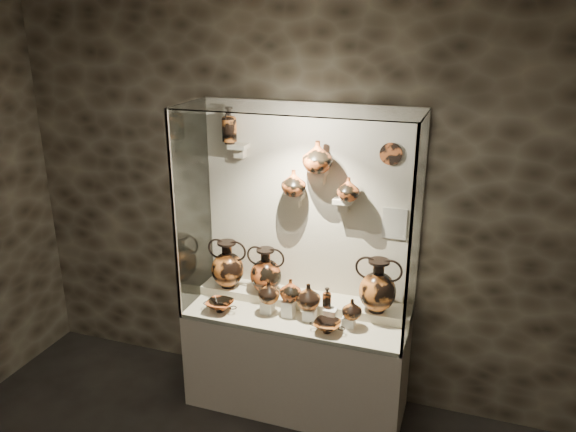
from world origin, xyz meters
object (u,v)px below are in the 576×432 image
(kylix_left, at_px, (220,305))
(jug_e, at_px, (352,309))
(jug_a, at_px, (269,292))
(ovoid_vase_a, at_px, (294,183))
(ovoid_vase_b, at_px, (318,156))
(kylix_right, at_px, (327,326))
(amphora_left, at_px, (228,264))
(lekythos_small, at_px, (327,296))
(amphora_right, at_px, (378,285))
(jug_b, at_px, (291,290))
(amphora_mid, at_px, (266,270))
(jug_c, at_px, (308,296))
(lekythos_tall, at_px, (229,123))
(ovoid_vase_c, at_px, (348,189))

(kylix_left, bearing_deg, jug_e, -18.15)
(jug_a, height_order, ovoid_vase_a, ovoid_vase_a)
(jug_a, bearing_deg, kylix_left, -154.77)
(ovoid_vase_b, bearing_deg, kylix_right, -68.70)
(amphora_left, bearing_deg, kylix_right, -41.15)
(amphora_left, distance_m, lekythos_small, 0.90)
(amphora_right, bearing_deg, jug_e, -110.21)
(jug_b, distance_m, jug_e, 0.49)
(amphora_mid, relative_size, kylix_right, 1.50)
(amphora_left, height_order, amphora_mid, amphora_left)
(jug_c, distance_m, lekythos_small, 0.15)
(ovoid_vase_a, bearing_deg, amphora_left, -167.95)
(lekythos_tall, bearing_deg, amphora_left, -114.74)
(ovoid_vase_b, height_order, ovoid_vase_c, ovoid_vase_b)
(jug_b, xyz_separation_m, jug_c, (0.14, 0.00, -0.03))
(amphora_left, height_order, jug_a, amphora_left)
(jug_b, bearing_deg, amphora_mid, 135.27)
(amphora_left, relative_size, jug_a, 2.29)
(lekythos_small, bearing_deg, amphora_right, 20.54)
(ovoid_vase_a, bearing_deg, amphora_right, -1.02)
(jug_a, bearing_deg, jug_e, 11.71)
(jug_a, height_order, jug_e, jug_a)
(ovoid_vase_b, bearing_deg, jug_a, -147.65)
(jug_a, relative_size, jug_b, 1.01)
(jug_b, relative_size, jug_c, 0.88)
(amphora_right, xyz_separation_m, jug_c, (-0.49, -0.16, -0.09))
(amphora_mid, relative_size, lekythos_tall, 1.22)
(amphora_right, bearing_deg, lekythos_small, -137.51)
(jug_a, bearing_deg, amphora_left, 167.25)
(amphora_mid, xyz_separation_m, jug_b, (0.27, -0.17, -0.04))
(ovoid_vase_c, bearing_deg, jug_a, -130.65)
(lekythos_tall, bearing_deg, ovoid_vase_a, -20.01)
(kylix_right, height_order, lekythos_tall, lekythos_tall)
(amphora_left, xyz_separation_m, jug_a, (0.43, -0.20, -0.08))
(jug_b, height_order, ovoid_vase_a, ovoid_vase_a)
(jug_c, height_order, ovoid_vase_a, ovoid_vase_a)
(jug_a, distance_m, ovoid_vase_b, 1.09)
(jug_b, distance_m, lekythos_tall, 1.34)
(lekythos_small, relative_size, ovoid_vase_a, 0.91)
(amphora_left, distance_m, ovoid_vase_a, 0.90)
(jug_a, height_order, ovoid_vase_c, ovoid_vase_c)
(jug_e, bearing_deg, ovoid_vase_b, 122.63)
(kylix_right, bearing_deg, amphora_mid, 127.56)
(jug_e, xyz_separation_m, kylix_right, (-0.15, -0.11, -0.11))
(kylix_left, xyz_separation_m, ovoid_vase_c, (0.89, 0.36, 0.92))
(lekythos_tall, xyz_separation_m, ovoid_vase_c, (0.94, -0.02, -0.42))
(kylix_right, bearing_deg, ovoid_vase_b, 94.64)
(jug_b, height_order, ovoid_vase_c, ovoid_vase_c)
(kylix_right, xyz_separation_m, lekythos_tall, (-0.91, 0.41, 1.34))
(amphora_mid, distance_m, ovoid_vase_a, 0.76)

